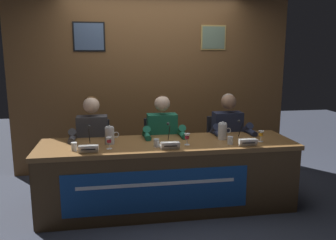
{
  "coord_description": "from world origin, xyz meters",
  "views": [
    {
      "loc": [
        -0.59,
        -3.62,
        1.72
      ],
      "look_at": [
        0.0,
        0.0,
        1.01
      ],
      "focal_mm": 36.63,
      "sensor_mm": 36.0,
      "label": 1
    }
  ],
  "objects_px": {
    "nameplate_center": "(170,146)",
    "microphone_center": "(169,137)",
    "microphone_right": "(241,133)",
    "water_pitcher_left_side": "(110,135)",
    "panelist_left": "(92,140)",
    "juice_glass_center": "(187,137)",
    "water_pitcher_right_side": "(223,131)",
    "document_stack_center": "(168,146)",
    "juice_glass_right": "(261,134)",
    "water_cup_right": "(230,141)",
    "conference_table": "(169,167)",
    "panelist_center": "(163,138)",
    "juice_glass_left": "(109,141)",
    "chair_center": "(161,155)",
    "microphone_left": "(89,140)",
    "panelist_right": "(229,135)",
    "water_cup_center": "(157,143)",
    "nameplate_right": "(248,142)",
    "water_cup_left": "(74,147)",
    "chair_right": "(223,152)",
    "nameplate_left": "(88,149)",
    "chair_left": "(94,158)"
  },
  "relations": [
    {
      "from": "water_cup_right",
      "to": "water_pitcher_left_side",
      "type": "bearing_deg",
      "value": 170.16
    },
    {
      "from": "panelist_center",
      "to": "water_cup_center",
      "type": "relative_size",
      "value": 14.49
    },
    {
      "from": "water_pitcher_right_side",
      "to": "chair_center",
      "type": "bearing_deg",
      "value": 139.52
    },
    {
      "from": "conference_table",
      "to": "panelist_right",
      "type": "xyz_separation_m",
      "value": [
        0.84,
        0.48,
        0.21
      ]
    },
    {
      "from": "nameplate_center",
      "to": "microphone_center",
      "type": "relative_size",
      "value": 0.89
    },
    {
      "from": "nameplate_center",
      "to": "water_pitcher_right_side",
      "type": "height_order",
      "value": "water_pitcher_right_side"
    },
    {
      "from": "conference_table",
      "to": "chair_left",
      "type": "relative_size",
      "value": 3.12
    },
    {
      "from": "chair_center",
      "to": "chair_right",
      "type": "height_order",
      "value": "same"
    },
    {
      "from": "panelist_center",
      "to": "juice_glass_center",
      "type": "relative_size",
      "value": 9.93
    },
    {
      "from": "nameplate_left",
      "to": "panelist_center",
      "type": "height_order",
      "value": "panelist_center"
    },
    {
      "from": "juice_glass_left",
      "to": "nameplate_right",
      "type": "bearing_deg",
      "value": -5.09
    },
    {
      "from": "water_pitcher_left_side",
      "to": "water_cup_center",
      "type": "bearing_deg",
      "value": -22.61
    },
    {
      "from": "nameplate_center",
      "to": "panelist_center",
      "type": "bearing_deg",
      "value": 88.01
    },
    {
      "from": "panelist_right",
      "to": "nameplate_right",
      "type": "distance_m",
      "value": 0.68
    },
    {
      "from": "juice_glass_right",
      "to": "water_cup_right",
      "type": "distance_m",
      "value": 0.38
    },
    {
      "from": "panelist_right",
      "to": "water_pitcher_right_side",
      "type": "height_order",
      "value": "panelist_right"
    },
    {
      "from": "chair_right",
      "to": "water_pitcher_right_side",
      "type": "xyz_separation_m",
      "value": [
        -0.2,
        -0.54,
        0.41
      ]
    },
    {
      "from": "juice_glass_left",
      "to": "juice_glass_center",
      "type": "height_order",
      "value": "same"
    },
    {
      "from": "juice_glass_left",
      "to": "chair_center",
      "type": "bearing_deg",
      "value": 49.27
    },
    {
      "from": "panelist_left",
      "to": "juice_glass_right",
      "type": "height_order",
      "value": "panelist_left"
    },
    {
      "from": "nameplate_center",
      "to": "chair_right",
      "type": "distance_m",
      "value": 1.27
    },
    {
      "from": "nameplate_right",
      "to": "water_pitcher_right_side",
      "type": "bearing_deg",
      "value": 117.77
    },
    {
      "from": "conference_table",
      "to": "panelist_center",
      "type": "relative_size",
      "value": 2.29
    },
    {
      "from": "water_cup_left",
      "to": "panelist_right",
      "type": "xyz_separation_m",
      "value": [
        1.83,
        0.55,
        -0.08
      ]
    },
    {
      "from": "microphone_right",
      "to": "water_pitcher_left_side",
      "type": "bearing_deg",
      "value": 177.82
    },
    {
      "from": "microphone_left",
      "to": "microphone_center",
      "type": "bearing_deg",
      "value": -0.17
    },
    {
      "from": "water_cup_center",
      "to": "juice_glass_center",
      "type": "bearing_deg",
      "value": 5.12
    },
    {
      "from": "juice_glass_center",
      "to": "chair_right",
      "type": "relative_size",
      "value": 0.14
    },
    {
      "from": "nameplate_right",
      "to": "water_pitcher_left_side",
      "type": "distance_m",
      "value": 1.48
    },
    {
      "from": "panelist_left",
      "to": "chair_right",
      "type": "height_order",
      "value": "panelist_left"
    },
    {
      "from": "juice_glass_left",
      "to": "chair_right",
      "type": "bearing_deg",
      "value": 26.67
    },
    {
      "from": "juice_glass_center",
      "to": "nameplate_right",
      "type": "relative_size",
      "value": 0.62
    },
    {
      "from": "water_pitcher_right_side",
      "to": "document_stack_center",
      "type": "relative_size",
      "value": 0.88
    },
    {
      "from": "water_pitcher_left_side",
      "to": "water_pitcher_right_side",
      "type": "relative_size",
      "value": 1.0
    },
    {
      "from": "nameplate_center",
      "to": "juice_glass_center",
      "type": "height_order",
      "value": "juice_glass_center"
    },
    {
      "from": "microphone_center",
      "to": "nameplate_right",
      "type": "height_order",
      "value": "microphone_center"
    },
    {
      "from": "water_pitcher_right_side",
      "to": "document_stack_center",
      "type": "bearing_deg",
      "value": -163.58
    },
    {
      "from": "panelist_left",
      "to": "juice_glass_center",
      "type": "distance_m",
      "value": 1.15
    },
    {
      "from": "panelist_left",
      "to": "nameplate_right",
      "type": "height_order",
      "value": "panelist_left"
    },
    {
      "from": "nameplate_left",
      "to": "document_stack_center",
      "type": "bearing_deg",
      "value": 8.6
    },
    {
      "from": "water_cup_center",
      "to": "nameplate_right",
      "type": "height_order",
      "value": "water_cup_center"
    },
    {
      "from": "microphone_center",
      "to": "juice_glass_right",
      "type": "distance_m",
      "value": 1.02
    },
    {
      "from": "juice_glass_center",
      "to": "chair_right",
      "type": "height_order",
      "value": "chair_right"
    },
    {
      "from": "juice_glass_center",
      "to": "water_cup_center",
      "type": "xyz_separation_m",
      "value": [
        -0.33,
        -0.03,
        -0.05
      ]
    },
    {
      "from": "nameplate_right",
      "to": "chair_right",
      "type": "bearing_deg",
      "value": 88.01
    },
    {
      "from": "nameplate_center",
      "to": "juice_glass_right",
      "type": "height_order",
      "value": "juice_glass_right"
    },
    {
      "from": "microphone_left",
      "to": "panelist_right",
      "type": "xyz_separation_m",
      "value": [
        1.68,
        0.42,
        -0.11
      ]
    },
    {
      "from": "conference_table",
      "to": "water_pitcher_right_side",
      "type": "distance_m",
      "value": 0.74
    },
    {
      "from": "chair_center",
      "to": "nameplate_center",
      "type": "height_order",
      "value": "chair_center"
    },
    {
      "from": "microphone_center",
      "to": "water_cup_center",
      "type": "bearing_deg",
      "value": -141.73
    }
  ]
}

